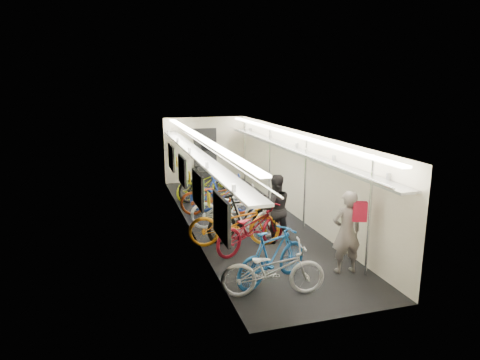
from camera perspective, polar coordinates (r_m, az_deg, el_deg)
train_car_shell at (r=11.69m, az=-2.05°, el=3.06°), size 10.00×10.00×10.00m
bicycle_0 at (r=7.63m, az=4.43°, el=-11.80°), size 1.92×0.96×0.96m
bicycle_1 at (r=8.05m, az=4.34°, el=-10.10°), size 1.79×1.17×1.05m
bicycle_2 at (r=9.48m, az=1.54°, el=-6.42°), size 2.10×1.46×1.05m
bicycle_3 at (r=10.10m, az=0.56°, el=-4.81°), size 2.02×0.99×1.17m
bicycle_4 at (r=9.75m, az=-0.77°, el=-5.70°), size 2.20×1.14×1.10m
bicycle_5 at (r=10.17m, az=0.81°, el=-5.00°), size 1.82×0.75×1.06m
bicycle_6 at (r=10.86m, az=-1.15°, el=-3.72°), size 2.20×1.21×1.10m
bicycle_7 at (r=12.14m, az=-2.20°, el=-1.74°), size 2.02×1.19×1.17m
bicycle_8 at (r=12.00m, az=-3.16°, el=-2.19°), size 2.14×1.14×1.07m
bicycle_9 at (r=13.38m, az=-4.35°, el=-0.40°), size 1.98×0.79×1.16m
bicycle_10 at (r=13.60m, az=-4.82°, el=-0.44°), size 2.10×1.33×1.04m
passenger_near at (r=8.59m, az=14.01°, el=-6.76°), size 0.63×0.44×1.66m
passenger_mid at (r=9.94m, az=4.67°, el=-3.81°), size 0.82×0.66×1.61m
backpack at (r=8.41m, az=15.67°, el=-4.06°), size 0.29×0.23×0.38m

